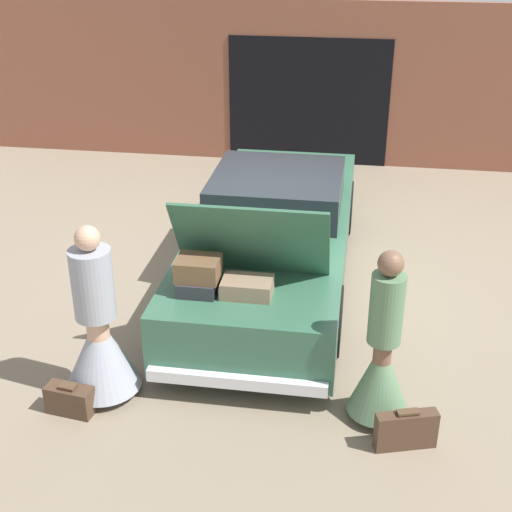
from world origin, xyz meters
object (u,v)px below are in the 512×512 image
(suitcase_beside_right_person, at_px, (406,430))
(person_left, at_px, (99,337))
(car, at_px, (273,235))
(suitcase_beside_left_person, at_px, (70,400))
(person_right, at_px, (382,361))

(suitcase_beside_right_person, bearing_deg, person_left, 173.15)
(person_left, height_order, suitcase_beside_right_person, person_left)
(car, xyz_separation_m, suitcase_beside_left_person, (-1.49, -2.88, -0.45))
(car, height_order, person_right, car)
(person_left, distance_m, person_right, 2.59)
(person_right, distance_m, suitcase_beside_left_person, 2.85)
(car, height_order, suitcase_beside_left_person, car)
(person_right, height_order, suitcase_beside_right_person, person_right)
(car, bearing_deg, person_left, -117.02)
(person_right, bearing_deg, suitcase_beside_right_person, -159.96)
(person_left, xyz_separation_m, suitcase_beside_right_person, (2.83, -0.34, -0.44))
(person_right, xyz_separation_m, suitcase_beside_left_person, (-2.79, -0.38, -0.47))
(person_right, height_order, suitcase_beside_left_person, person_right)
(suitcase_beside_left_person, distance_m, suitcase_beside_right_person, 3.03)
(car, bearing_deg, suitcase_beside_left_person, -117.36)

